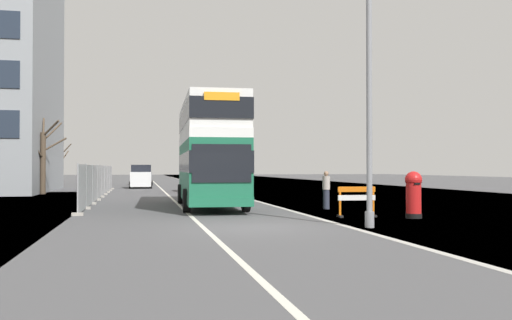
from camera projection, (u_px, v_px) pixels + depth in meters
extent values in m
cube|color=#4C4C4F|center=(251.00, 229.00, 17.28)|extent=(140.00, 280.00, 0.10)
cube|color=#B2AFA8|center=(343.00, 226.00, 17.91)|extent=(0.24, 196.00, 0.01)
cube|color=silver|center=(205.00, 229.00, 16.98)|extent=(0.16, 168.00, 0.01)
cube|color=#196042|center=(210.00, 171.00, 26.52)|extent=(2.86, 10.40, 2.70)
cube|color=silver|center=(210.00, 139.00, 26.54)|extent=(2.86, 10.40, 0.40)
cube|color=silver|center=(210.00, 119.00, 26.56)|extent=(2.83, 10.30, 1.53)
cube|color=black|center=(210.00, 163.00, 26.53)|extent=(2.89, 10.51, 0.87)
cube|color=black|center=(210.00, 119.00, 26.56)|extent=(2.88, 10.46, 0.84)
cube|color=black|center=(222.00, 163.00, 21.42)|extent=(2.31, 0.14, 1.49)
cube|color=orange|center=(222.00, 96.00, 21.46)|extent=(1.38, 0.11, 0.32)
cube|color=#196042|center=(210.00, 196.00, 26.50)|extent=(2.89, 10.51, 0.36)
cylinder|color=black|center=(187.00, 201.00, 23.13)|extent=(0.33, 1.01, 1.00)
cylinder|color=black|center=(246.00, 200.00, 23.57)|extent=(0.33, 1.01, 1.00)
cylinder|color=black|center=(181.00, 194.00, 29.08)|extent=(0.33, 1.01, 1.00)
cylinder|color=black|center=(228.00, 193.00, 29.52)|extent=(0.33, 1.01, 1.00)
cylinder|color=gray|center=(369.00, 103.00, 17.33)|extent=(0.18, 0.18, 7.80)
cylinder|color=gray|center=(370.00, 220.00, 17.28)|extent=(0.29, 0.29, 0.50)
cylinder|color=black|center=(414.00, 216.00, 20.52)|extent=(0.60, 0.60, 0.18)
cylinder|color=red|center=(414.00, 197.00, 20.53)|extent=(0.56, 0.56, 1.24)
sphere|color=red|center=(413.00, 180.00, 20.54)|extent=(0.62, 0.62, 0.62)
cube|color=black|center=(417.00, 184.00, 20.26)|extent=(0.22, 0.03, 0.07)
cube|color=orange|center=(357.00, 189.00, 21.02)|extent=(1.46, 0.16, 0.20)
cube|color=white|center=(357.00, 198.00, 21.02)|extent=(1.46, 0.16, 0.20)
cube|color=orange|center=(340.00, 203.00, 20.91)|extent=(0.07, 0.07, 1.05)
cube|color=black|center=(340.00, 216.00, 20.91)|extent=(0.16, 0.45, 0.08)
cube|color=orange|center=(373.00, 203.00, 21.11)|extent=(0.07, 0.07, 1.05)
cube|color=black|center=(373.00, 216.00, 21.11)|extent=(0.16, 0.45, 0.08)
cube|color=#A8AAAD|center=(82.00, 188.00, 23.27)|extent=(0.04, 3.26, 1.96)
cube|color=#A8AAAD|center=(89.00, 185.00, 26.60)|extent=(0.04, 3.26, 1.96)
cube|color=#A8AAAD|center=(95.00, 183.00, 29.92)|extent=(0.04, 3.26, 1.96)
cube|color=#A8AAAD|center=(99.00, 182.00, 33.25)|extent=(0.04, 3.26, 1.96)
cube|color=#A8AAAD|center=(103.00, 181.00, 36.58)|extent=(0.04, 3.26, 1.96)
cube|color=#A8AAAD|center=(106.00, 180.00, 39.90)|extent=(0.04, 3.26, 1.96)
cube|color=#A8AAAD|center=(108.00, 179.00, 43.23)|extent=(0.04, 3.26, 1.96)
cube|color=#A8AAAD|center=(110.00, 178.00, 46.55)|extent=(0.04, 3.26, 1.96)
cylinder|color=#939699|center=(78.00, 189.00, 21.61)|extent=(0.06, 0.06, 2.06)
cube|color=gray|center=(78.00, 214.00, 21.60)|extent=(0.44, 0.20, 0.12)
cylinder|color=#939699|center=(86.00, 186.00, 24.94)|extent=(0.06, 0.06, 2.06)
cube|color=gray|center=(86.00, 208.00, 24.92)|extent=(0.44, 0.20, 0.12)
cylinder|color=#939699|center=(92.00, 184.00, 28.26)|extent=(0.06, 0.06, 2.06)
cube|color=gray|center=(92.00, 203.00, 28.25)|extent=(0.44, 0.20, 0.12)
cylinder|color=#939699|center=(97.00, 183.00, 31.59)|extent=(0.06, 0.06, 2.06)
cube|color=gray|center=(97.00, 200.00, 31.57)|extent=(0.44, 0.20, 0.12)
cylinder|color=#939699|center=(101.00, 181.00, 34.91)|extent=(0.06, 0.06, 2.06)
cube|color=gray|center=(101.00, 197.00, 34.90)|extent=(0.44, 0.20, 0.12)
cylinder|color=#939699|center=(104.00, 180.00, 38.24)|extent=(0.06, 0.06, 2.06)
cube|color=gray|center=(104.00, 194.00, 38.23)|extent=(0.44, 0.20, 0.12)
cylinder|color=#939699|center=(107.00, 179.00, 41.57)|extent=(0.06, 0.06, 2.06)
cube|color=gray|center=(107.00, 192.00, 41.55)|extent=(0.44, 0.20, 0.12)
cylinder|color=#939699|center=(109.00, 178.00, 44.89)|extent=(0.06, 0.06, 2.06)
cube|color=gray|center=(109.00, 190.00, 44.88)|extent=(0.44, 0.20, 0.12)
cylinder|color=#939699|center=(111.00, 178.00, 48.22)|extent=(0.06, 0.06, 2.06)
cube|color=gray|center=(111.00, 189.00, 48.20)|extent=(0.44, 0.20, 0.12)
cube|color=maroon|center=(197.00, 181.00, 43.39)|extent=(1.89, 4.58, 1.24)
cube|color=black|center=(197.00, 168.00, 43.40)|extent=(1.74, 2.52, 0.79)
cylinder|color=black|center=(207.00, 187.00, 44.97)|extent=(0.20, 0.60, 0.60)
cylinder|color=black|center=(183.00, 187.00, 44.58)|extent=(0.20, 0.60, 0.60)
cylinder|color=black|center=(211.00, 188.00, 42.19)|extent=(0.20, 0.60, 0.60)
cylinder|color=black|center=(186.00, 189.00, 41.80)|extent=(0.20, 0.60, 0.60)
cube|color=silver|center=(141.00, 179.00, 51.38)|extent=(1.84, 4.36, 1.31)
cube|color=black|center=(141.00, 168.00, 51.39)|extent=(1.69, 2.40, 0.66)
cylinder|color=black|center=(150.00, 184.00, 52.88)|extent=(0.20, 0.60, 0.60)
cylinder|color=black|center=(131.00, 184.00, 52.50)|extent=(0.20, 0.60, 0.60)
cylinder|color=black|center=(151.00, 185.00, 50.24)|extent=(0.20, 0.60, 0.60)
cylinder|color=black|center=(130.00, 185.00, 49.86)|extent=(0.20, 0.60, 0.60)
cube|color=slate|center=(143.00, 178.00, 59.61)|extent=(1.73, 3.91, 1.28)
cube|color=black|center=(143.00, 168.00, 59.62)|extent=(1.59, 2.15, 0.72)
cylinder|color=black|center=(151.00, 182.00, 60.96)|extent=(0.20, 0.60, 0.60)
cylinder|color=black|center=(135.00, 182.00, 60.60)|extent=(0.20, 0.60, 0.60)
cylinder|color=black|center=(152.00, 183.00, 58.59)|extent=(0.20, 0.60, 0.60)
cylinder|color=black|center=(135.00, 183.00, 58.24)|extent=(0.20, 0.60, 0.60)
cylinder|color=#4C3D2D|center=(43.00, 163.00, 39.34)|extent=(0.38, 0.38, 4.39)
cylinder|color=#4C3D2D|center=(55.00, 144.00, 39.73)|extent=(1.61, 0.58, 1.07)
cylinder|color=#4C3D2D|center=(52.00, 132.00, 40.13)|extent=(1.20, 1.47, 1.47)
cylinder|color=#4C3D2D|center=(43.00, 128.00, 39.96)|extent=(0.31, 1.36, 1.60)
cylinder|color=#4C3D2D|center=(32.00, 127.00, 39.44)|extent=(1.81, 0.68, 1.79)
cylinder|color=#4C3D2D|center=(30.00, 145.00, 38.83)|extent=(1.76, 0.93, 1.64)
cylinder|color=#4C3D2D|center=(36.00, 150.00, 38.51)|extent=(0.82, 1.73, 1.20)
cylinder|color=#4C3D2D|center=(51.00, 128.00, 39.02)|extent=(1.31, 1.13, 1.14)
cylinder|color=#4C3D2D|center=(62.00, 165.00, 65.16)|extent=(0.32, 0.32, 4.41)
cylinder|color=#4C3D2D|center=(67.00, 149.00, 65.21)|extent=(1.16, 0.33, 1.22)
cylinder|color=#4C3D2D|center=(65.00, 156.00, 66.04)|extent=(0.64, 1.77, 1.26)
cylinder|color=#4C3D2D|center=(57.00, 144.00, 65.67)|extent=(1.36, 1.37, 1.45)
cylinder|color=#4C3D2D|center=(58.00, 147.00, 65.12)|extent=(0.92, 0.14, 1.19)
cylinder|color=#4C3D2D|center=(59.00, 146.00, 64.80)|extent=(0.82, 0.82, 1.21)
cylinder|color=#4C3D2D|center=(63.00, 143.00, 64.78)|extent=(0.39, 1.01, 1.51)
cylinder|color=#2D3342|center=(326.00, 199.00, 25.07)|extent=(0.29, 0.29, 0.88)
cylinder|color=#B2A89E|center=(326.00, 183.00, 25.08)|extent=(0.34, 0.34, 0.61)
sphere|color=#937056|center=(326.00, 174.00, 25.08)|extent=(0.22, 0.22, 0.22)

